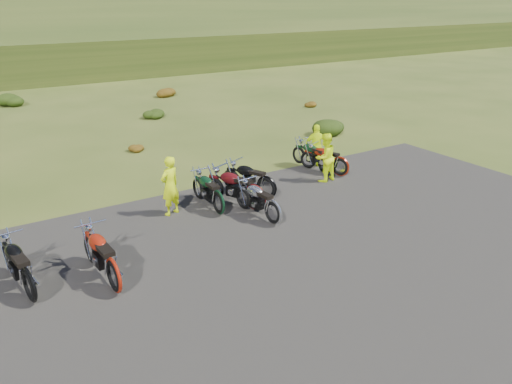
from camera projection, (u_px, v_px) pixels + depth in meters
ground at (264, 232)px, 13.74m from camera, size 300.00×300.00×0.00m
gravel_pad at (309, 262)px, 12.17m from camera, size 20.00×12.00×0.04m
hill_slope at (6, 56)px, 52.98m from camera, size 300.00×45.97×9.37m
shrub_3 at (11, 98)px, 29.11m from camera, size 1.56×1.56×0.92m
shrub_4 at (135, 146)px, 20.68m from camera, size 0.77×0.77×0.45m
shrub_5 at (153, 113)px, 26.25m from camera, size 1.03×1.03×0.61m
shrub_6 at (165, 91)px, 31.83m from camera, size 1.30×1.30×0.77m
shrub_7 at (329, 124)px, 23.28m from camera, size 1.56×1.56×0.92m
shrub_8 at (308, 103)px, 28.97m from camera, size 0.77×0.77×0.45m
motorcycle_0 at (33, 302)px, 10.61m from camera, size 1.03×2.29×1.16m
motorcycle_1 at (116, 292)px, 10.95m from camera, size 0.89×2.32×1.20m
motorcycle_2 at (219, 215)px, 14.82m from camera, size 0.74×2.11×1.10m
motorcycle_3 at (273, 225)px, 14.17m from camera, size 0.91×2.13×1.08m
motorcycle_4 at (255, 210)px, 15.11m from camera, size 1.63×2.40×1.20m
motorcycle_5 at (267, 199)px, 15.96m from camera, size 1.47×2.22×1.11m
motorcycle_6 at (340, 176)px, 17.93m from camera, size 1.32×2.13×1.06m
motorcycle_7 at (325, 174)px, 18.17m from camera, size 0.90×2.16×1.10m
person_middle at (170, 187)px, 14.49m from camera, size 0.76×0.63×1.78m
person_right_a at (325, 158)px, 17.14m from camera, size 0.89×0.73×1.70m
person_right_b at (316, 146)px, 18.67m from camera, size 1.01×0.79×1.60m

